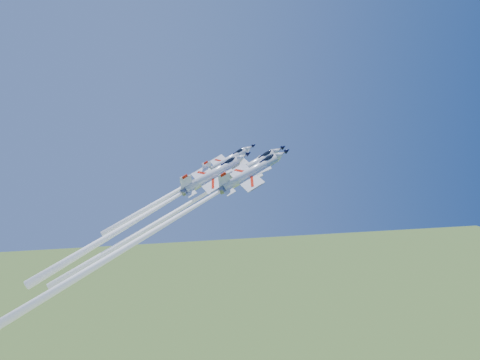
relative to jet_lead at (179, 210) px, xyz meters
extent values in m
cylinder|color=white|center=(17.09, 0.49, 9.45)|extent=(8.01, 6.73, 12.34)
cone|color=white|center=(23.84, 0.69, 13.19)|extent=(3.28, 2.85, 3.60)
cone|color=black|center=(25.42, 0.73, 14.06)|extent=(1.65, 1.43, 1.81)
cone|color=slate|center=(10.85, 0.32, 6.00)|extent=(2.75, 2.41, 2.62)
ellipsoid|color=black|center=(21.13, 0.34, 12.50)|extent=(3.44, 1.59, 2.75)
cube|color=black|center=(19.58, 0.20, 11.93)|extent=(1.23, 0.33, 0.91)
cube|color=white|center=(16.06, 0.56, 8.60)|extent=(5.78, 10.09, 5.40)
cube|color=white|center=(19.10, 1.90, 10.90)|extent=(3.37, 1.44, 2.21)
cube|color=white|center=(19.64, -0.63, 10.07)|extent=(3.37, 1.44, 2.21)
cube|color=white|center=(11.80, 0.38, 6.41)|extent=(3.01, 5.56, 2.90)
cube|color=white|center=(11.29, -0.26, 8.04)|extent=(3.76, 1.40, 3.99)
cube|color=red|center=(10.93, -0.79, 9.40)|extent=(1.45, 0.43, 1.18)
cube|color=black|center=(17.53, 0.86, 8.63)|extent=(9.70, 0.88, 5.56)
sphere|color=white|center=(10.61, 0.31, 5.87)|extent=(1.12, 0.98, 1.19)
cone|color=white|center=(-8.96, -0.25, -4.97)|extent=(22.13, 18.31, 38.57)
cylinder|color=white|center=(11.58, 1.80, 10.72)|extent=(6.58, 5.53, 10.14)
cone|color=white|center=(17.14, 1.96, 13.79)|extent=(2.69, 2.34, 2.96)
cone|color=black|center=(18.43, 2.00, 14.51)|extent=(1.36, 1.18, 1.49)
cone|color=slate|center=(6.46, 1.66, 7.88)|extent=(2.26, 1.98, 2.15)
ellipsoid|color=black|center=(14.90, 1.68, 13.22)|extent=(2.83, 1.31, 2.26)
cube|color=black|center=(13.63, 1.56, 12.76)|extent=(1.01, 0.27, 0.75)
cube|color=white|center=(10.74, 1.86, 10.01)|extent=(4.75, 8.29, 4.44)
cube|color=white|center=(13.24, 2.96, 11.91)|extent=(2.77, 1.19, 1.82)
cube|color=white|center=(13.68, 0.88, 11.22)|extent=(2.77, 1.19, 1.82)
cube|color=white|center=(7.24, 1.71, 8.22)|extent=(2.48, 4.57, 2.38)
cube|color=white|center=(6.82, 1.18, 9.56)|extent=(3.09, 1.15, 3.28)
cube|color=red|center=(6.52, 0.75, 10.68)|extent=(1.19, 0.36, 0.97)
cube|color=black|center=(11.95, 2.10, 10.04)|extent=(7.97, 0.72, 4.57)
sphere|color=white|center=(6.26, 1.65, 7.77)|extent=(0.92, 0.80, 0.98)
cone|color=white|center=(-5.36, 1.32, 1.34)|extent=(13.66, 11.34, 23.33)
cylinder|color=white|center=(14.49, -9.29, 9.09)|extent=(8.18, 6.88, 12.60)
cone|color=white|center=(21.39, -9.09, 12.91)|extent=(3.35, 2.91, 3.68)
cone|color=black|center=(23.00, -9.05, 13.80)|extent=(1.69, 1.47, 1.85)
cone|color=slate|center=(8.12, -9.47, 5.56)|extent=(2.81, 2.47, 2.67)
ellipsoid|color=black|center=(18.62, -9.45, 12.20)|extent=(3.52, 1.63, 2.81)
cube|color=black|center=(17.04, -9.59, 11.62)|extent=(1.26, 0.34, 0.93)
cube|color=white|center=(13.45, -9.22, 8.22)|extent=(5.91, 10.31, 5.52)
cube|color=white|center=(16.55, -7.85, 10.57)|extent=(3.45, 1.48, 2.26)
cube|color=white|center=(17.10, -10.44, 9.72)|extent=(3.45, 1.48, 2.26)
cube|color=white|center=(9.09, -9.41, 5.98)|extent=(3.08, 5.68, 2.96)
cube|color=white|center=(8.57, -10.07, 7.65)|extent=(3.84, 1.43, 4.07)
cube|color=red|center=(8.20, -10.60, 9.04)|extent=(1.48, 0.44, 1.21)
cube|color=black|center=(14.94, -8.92, 8.25)|extent=(9.90, 0.90, 5.68)
sphere|color=white|center=(7.88, -9.48, 5.43)|extent=(1.15, 1.00, 1.22)
cone|color=white|center=(-15.22, -10.14, -7.37)|extent=(25.76, 21.30, 45.23)
cylinder|color=white|center=(7.23, -3.16, 8.16)|extent=(8.26, 6.95, 12.74)
cone|color=white|center=(14.20, -2.96, 12.03)|extent=(3.38, 2.94, 3.71)
cone|color=black|center=(15.83, -2.91, 12.93)|extent=(1.70, 1.48, 1.87)
cone|color=slate|center=(0.79, -3.34, 4.60)|extent=(2.84, 2.49, 2.70)
ellipsoid|color=black|center=(11.40, -3.31, 11.31)|extent=(3.56, 1.65, 2.84)
cube|color=black|center=(9.80, -3.46, 10.73)|extent=(1.27, 0.34, 0.94)
cube|color=white|center=(6.17, -3.09, 7.28)|extent=(5.97, 10.42, 5.58)
cube|color=white|center=(9.31, -1.70, 9.66)|extent=(3.48, 1.49, 2.28)
cube|color=white|center=(9.86, -4.32, 8.80)|extent=(3.48, 1.49, 2.28)
cube|color=white|center=(1.77, -3.27, 5.03)|extent=(3.11, 5.74, 2.99)
cube|color=white|center=(1.25, -3.94, 6.71)|extent=(3.88, 1.44, 4.12)
cube|color=red|center=(0.87, -4.48, 8.11)|extent=(1.49, 0.45, 1.22)
cube|color=black|center=(7.69, -2.78, 7.32)|extent=(10.01, 0.91, 5.74)
sphere|color=white|center=(0.54, -3.35, 4.46)|extent=(1.16, 1.01, 1.23)
cone|color=white|center=(-16.02, -3.82, -4.71)|extent=(19.16, 15.88, 33.00)
camera|label=1|loc=(-15.57, -120.61, 20.77)|focal=40.00mm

